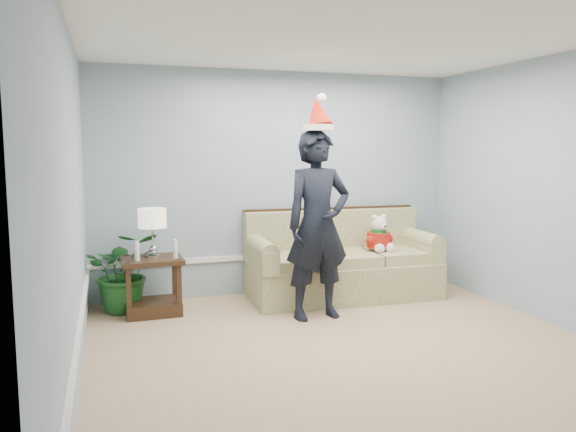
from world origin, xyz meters
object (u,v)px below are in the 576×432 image
at_px(sofa, 341,266).
at_px(table_lamp, 152,220).
at_px(man, 318,225).
at_px(side_table, 153,292).
at_px(houseplant, 125,271).
at_px(teddy_bear, 379,238).

xyz_separation_m(sofa, table_lamp, (-2.21, -0.08, 0.65)).
bearing_deg(man, table_lamp, 152.59).
bearing_deg(sofa, table_lamp, -176.46).
height_order(side_table, man, man).
relative_size(side_table, man, 0.33).
bearing_deg(man, houseplant, 150.11).
bearing_deg(houseplant, man, -24.40).
bearing_deg(man, teddy_bear, 25.11).
bearing_deg(teddy_bear, side_table, 168.95).
bearing_deg(sofa, houseplant, 178.36).
height_order(table_lamp, houseplant, table_lamp).
bearing_deg(man, sofa, 46.00).
height_order(side_table, teddy_bear, teddy_bear).
height_order(sofa, teddy_bear, sofa).
distance_m(side_table, table_lamp, 0.78).
distance_m(table_lamp, houseplant, 0.68).
height_order(sofa, side_table, sofa).
height_order(sofa, man, man).
relative_size(sofa, teddy_bear, 4.96).
bearing_deg(houseplant, side_table, -37.97).
relative_size(side_table, houseplant, 0.73).
xyz_separation_m(sofa, man, (-0.58, -0.73, 0.61)).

